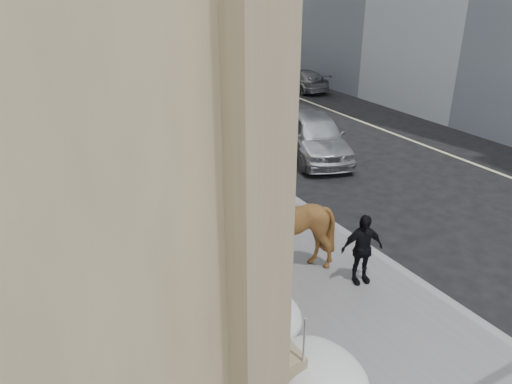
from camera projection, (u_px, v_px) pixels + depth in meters
ground at (317, 307)px, 11.20m from camera, size 140.00×140.00×0.00m
sidewalk at (162, 164)px, 19.06m from camera, size 5.00×80.00×0.12m
curb at (223, 152)px, 20.24m from camera, size 0.24×80.00×0.12m
lane_line at (371, 125)px, 23.83m from camera, size 0.15×70.00×0.01m
far_podium at (450, 73)px, 25.26m from camera, size 2.00×80.00×4.00m
streetlight_mid at (182, 26)px, 21.57m from camera, size 1.71×0.24×8.00m
streetlight_far at (80, 0)px, 37.35m from camera, size 1.71×0.24×8.00m
traffic_signal at (117, 23)px, 27.82m from camera, size 4.10×0.22×6.00m
snow_bank at (140, 178)px, 16.75m from camera, size 1.70×18.10×0.76m
mounted_horse_left at (220, 182)px, 14.62m from camera, size 1.60×2.54×2.66m
mounted_horse_right at (282, 223)px, 12.04m from camera, size 2.36×2.50×2.77m
pedestrian at (362, 249)px, 11.56m from camera, size 1.10×0.68×1.75m
car_silver at (315, 135)px, 19.67m from camera, size 3.66×5.44×1.72m
car_grey at (302, 80)px, 30.32m from camera, size 1.91×4.28×1.22m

